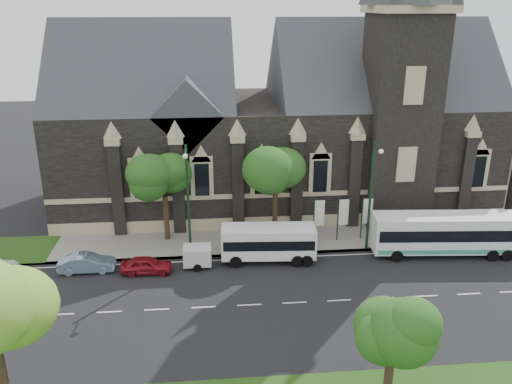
{
  "coord_description": "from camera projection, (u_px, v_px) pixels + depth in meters",
  "views": [
    {
      "loc": [
        -2.26,
        -29.31,
        18.56
      ],
      "look_at": [
        0.99,
        6.0,
        5.68
      ],
      "focal_mm": 36.38,
      "sensor_mm": 36.0,
      "label": 1
    }
  ],
  "objects": [
    {
      "name": "tour_coach",
      "position": [
        445.0,
        233.0,
        40.26
      ],
      "size": [
        11.46,
        3.35,
        3.3
      ],
      "rotation": [
        0.0,
        0.0,
        -0.08
      ],
      "color": "white",
      "rests_on": "ground"
    },
    {
      "name": "shuttle_bus",
      "position": [
        269.0,
        241.0,
        39.39
      ],
      "size": [
        7.24,
        2.91,
        2.74
      ],
      "rotation": [
        0.0,
        0.0,
        -0.06
      ],
      "color": "white",
      "rests_on": "ground"
    },
    {
      "name": "banner_flag_center",
      "position": [
        342.0,
        215.0,
        42.29
      ],
      "size": [
        0.9,
        0.1,
        4.0
      ],
      "color": "black",
      "rests_on": "ground"
    },
    {
      "name": "sidewalk",
      "position": [
        240.0,
        242.0,
        42.83
      ],
      "size": [
        80.0,
        5.0,
        0.15
      ],
      "primitive_type": "cube",
      "color": "gray",
      "rests_on": "ground"
    },
    {
      "name": "banner_flag_right",
      "position": [
        366.0,
        214.0,
        42.46
      ],
      "size": [
        0.9,
        0.1,
        4.0
      ],
      "color": "black",
      "rests_on": "ground"
    },
    {
      "name": "car_far_red",
      "position": [
        147.0,
        265.0,
        37.83
      ],
      "size": [
        3.76,
        1.63,
        1.26
      ],
      "primitive_type": "imported",
      "rotation": [
        0.0,
        0.0,
        1.53
      ],
      "color": "maroon",
      "rests_on": "ground"
    },
    {
      "name": "street_lamp_mid",
      "position": [
        188.0,
        196.0,
        38.51
      ],
      "size": [
        0.36,
        1.88,
        9.0
      ],
      "color": "black",
      "rests_on": "ground"
    },
    {
      "name": "museum",
      "position": [
        287.0,
        120.0,
        49.19
      ],
      "size": [
        40.0,
        17.7,
        29.9
      ],
      "color": "black",
      "rests_on": "ground"
    },
    {
      "name": "tree_walk_left",
      "position": [
        166.0,
        174.0,
        41.52
      ],
      "size": [
        3.91,
        3.91,
        7.64
      ],
      "color": "black",
      "rests_on": "ground"
    },
    {
      "name": "sedan",
      "position": [
        87.0,
        263.0,
        38.03
      ],
      "size": [
        4.11,
        1.53,
        1.34
      ],
      "primitive_type": "imported",
      "rotation": [
        0.0,
        0.0,
        1.6
      ],
      "color": "#7C98B3",
      "rests_on": "ground"
    },
    {
      "name": "tree_park_east",
      "position": [
        397.0,
        321.0,
        24.19
      ],
      "size": [
        3.4,
        3.4,
        6.28
      ],
      "color": "black",
      "rests_on": "ground"
    },
    {
      "name": "banner_flag_left",
      "position": [
        317.0,
        216.0,
        42.11
      ],
      "size": [
        0.9,
        0.1,
        4.0
      ],
      "color": "black",
      "rests_on": "ground"
    },
    {
      "name": "tree_walk_right",
      "position": [
        278.0,
        170.0,
        42.28
      ],
      "size": [
        4.08,
        4.08,
        7.8
      ],
      "color": "black",
      "rests_on": "ground"
    },
    {
      "name": "street_lamp_near",
      "position": [
        372.0,
        191.0,
        39.72
      ],
      "size": [
        0.36,
        1.88,
        9.0
      ],
      "color": "black",
      "rests_on": "ground"
    },
    {
      "name": "box_trailer",
      "position": [
        197.0,
        255.0,
        38.66
      ],
      "size": [
        3.0,
        1.76,
        1.6
      ],
      "rotation": [
        0.0,
        0.0,
        -0.01
      ],
      "color": "silver",
      "rests_on": "ground"
    },
    {
      "name": "ground",
      "position": [
        249.0,
        305.0,
        33.96
      ],
      "size": [
        160.0,
        160.0,
        0.0
      ],
      "primitive_type": "plane",
      "color": "black",
      "rests_on": "ground"
    }
  ]
}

